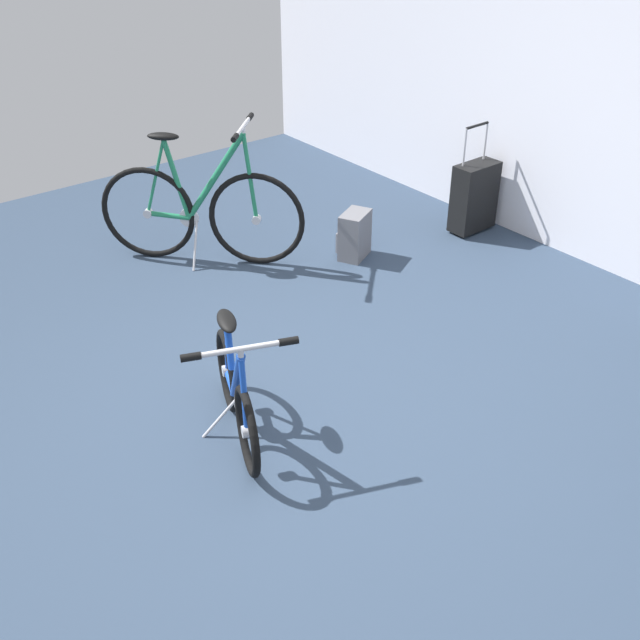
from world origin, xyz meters
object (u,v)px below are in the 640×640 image
(display_bike_left, at_px, (201,211))
(rolling_suitcase, at_px, (474,196))
(folding_bike_foreground, at_px, (236,391))
(handbag_on_floor, at_px, (354,235))

(display_bike_left, xyz_separation_m, rolling_suitcase, (0.85, 1.88, -0.10))
(folding_bike_foreground, xyz_separation_m, display_bike_left, (-1.77, 0.87, 0.11))
(display_bike_left, distance_m, rolling_suitcase, 2.07)
(handbag_on_floor, bearing_deg, folding_bike_foreground, -56.78)
(rolling_suitcase, distance_m, handbag_on_floor, 1.04)
(display_bike_left, distance_m, handbag_on_floor, 1.10)
(display_bike_left, bearing_deg, folding_bike_foreground, -26.22)
(rolling_suitcase, height_order, handbag_on_floor, rolling_suitcase)
(folding_bike_foreground, height_order, display_bike_left, display_bike_left)
(rolling_suitcase, xyz_separation_m, handbag_on_floor, (-0.23, -1.01, -0.11))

